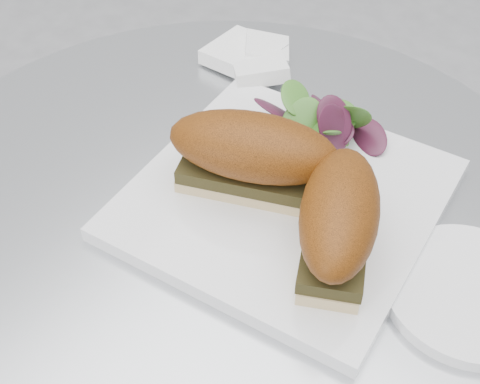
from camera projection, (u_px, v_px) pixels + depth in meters
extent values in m
cylinder|color=#B9BDC1|center=(224.00, 218.00, 0.66)|extent=(0.70, 0.70, 0.02)
cube|color=white|center=(285.00, 199.00, 0.65)|extent=(0.31, 0.31, 0.02)
cube|color=#D5B085|center=(252.00, 181.00, 0.65)|extent=(0.15, 0.11, 0.01)
cube|color=black|center=(253.00, 171.00, 0.64)|extent=(0.15, 0.11, 0.01)
ellipsoid|color=#6A310A|center=(253.00, 147.00, 0.61)|extent=(0.18, 0.13, 0.06)
cube|color=#D5B085|center=(334.00, 246.00, 0.59)|extent=(0.10, 0.14, 0.01)
cube|color=black|center=(336.00, 236.00, 0.58)|extent=(0.10, 0.14, 0.01)
ellipsoid|color=#6A310A|center=(340.00, 212.00, 0.56)|extent=(0.13, 0.16, 0.06)
cylinder|color=white|center=(469.00, 293.00, 0.57)|extent=(0.15, 0.15, 0.01)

